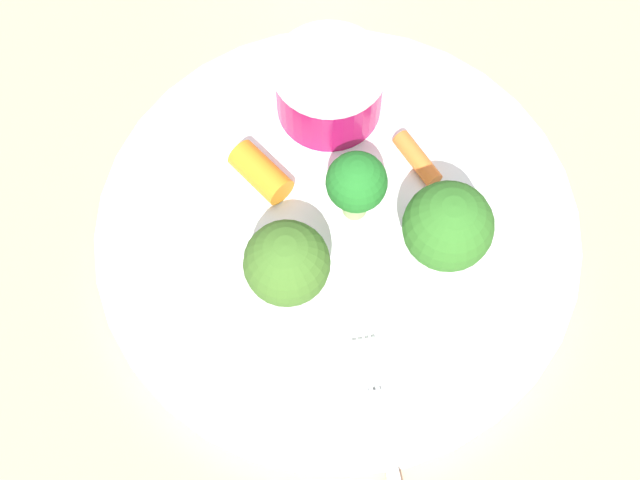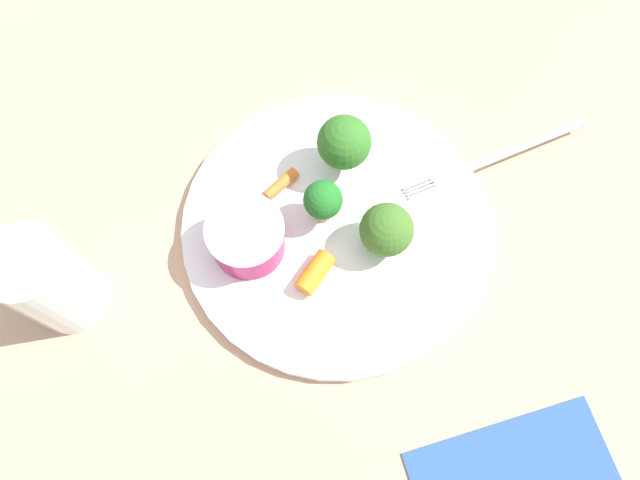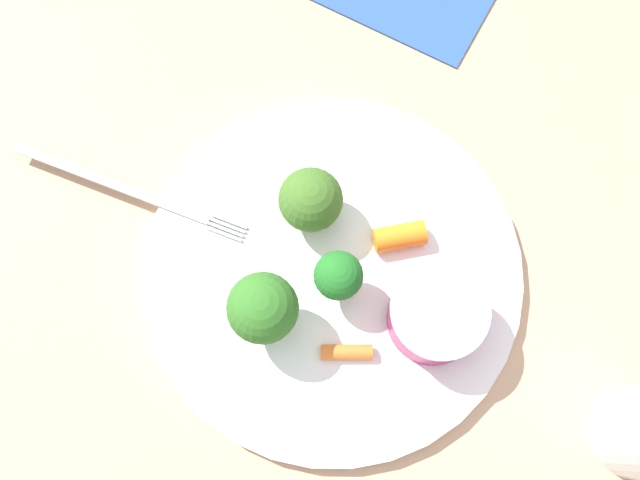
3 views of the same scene
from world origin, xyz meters
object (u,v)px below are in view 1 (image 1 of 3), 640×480
Objects in this scene: broccoli_floret_0 at (448,227)px; carrot_stick_1 at (417,159)px; broccoli_floret_1 at (356,184)px; carrot_stick_0 at (261,172)px; sauce_cup at (326,88)px; broccoli_floret_2 at (287,263)px; plate at (338,230)px.

carrot_stick_1 is (0.01, -0.06, -0.03)m from broccoli_floret_0.
broccoli_floret_0 is 1.27× the size of broccoli_floret_1.
broccoli_floret_0 is 0.07m from carrot_stick_1.
carrot_stick_0 is (0.10, -0.05, -0.03)m from broccoli_floret_0.
sauce_cup is 0.12m from broccoli_floret_2.
plate is 0.06m from carrot_stick_1.
plate is at bearing -130.90° from broccoli_floret_2.
broccoli_floret_0 is 1.72× the size of carrot_stick_0.
plate is 4.18× the size of sauce_cup.
broccoli_floret_0 is (-0.06, 0.10, 0.02)m from sauce_cup.
plate is 0.07m from broccoli_floret_0.
broccoli_floret_1 is at bearing -137.31° from plate.
broccoli_floret_2 is (0.03, 0.11, 0.01)m from sauce_cup.
carrot_stick_1 is at bearing 140.38° from sauce_cup.
carrot_stick_0 is (0.05, -0.02, -0.02)m from broccoli_floret_1.
broccoli_floret_2 is at bearing 76.26° from sauce_cup.
broccoli_floret_2 is at bearing 100.92° from carrot_stick_0.
broccoli_floret_1 is 0.06m from broccoli_floret_2.
broccoli_floret_0 is at bearing -172.43° from broccoli_floret_2.
broccoli_floret_1 is (0.04, -0.03, -0.01)m from broccoli_floret_0.
carrot_stick_1 is at bearing -176.46° from carrot_stick_0.
broccoli_floret_0 is (-0.05, 0.02, 0.04)m from plate.
carrot_stick_1 is at bearing -137.62° from broccoli_floret_2.
carrot_stick_0 is at bearing -29.41° from broccoli_floret_0.
broccoli_floret_1 is at bearing 156.84° from carrot_stick_0.
carrot_stick_1 is at bearing -142.54° from plate.
plate is at bearing 37.46° from carrot_stick_1.
broccoli_floret_1 is (-0.01, -0.01, 0.04)m from plate.
broccoli_floret_1 is 0.06m from carrot_stick_0.
sauce_cup is 0.07m from carrot_stick_1.
carrot_stick_0 is 1.04× the size of carrot_stick_1.
carrot_stick_0 is at bearing 49.61° from sauce_cup.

